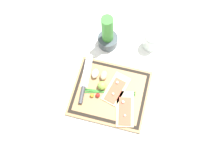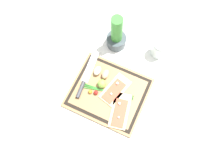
# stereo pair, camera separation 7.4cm
# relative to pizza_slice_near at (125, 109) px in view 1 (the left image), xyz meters

# --- Properties ---
(ground_plane) EXTENTS (6.00, 6.00, 0.00)m
(ground_plane) POSITION_rel_pizza_slice_near_xyz_m (-0.10, 0.07, -0.02)
(ground_plane) COLOR white
(cutting_board) EXTENTS (0.42, 0.36, 0.02)m
(cutting_board) POSITION_rel_pizza_slice_near_xyz_m (-0.10, 0.07, -0.02)
(cutting_board) COLOR #997047
(cutting_board) RESTS_ON ground_plane
(pizza_slice_near) EXTENTS (0.13, 0.22, 0.02)m
(pizza_slice_near) POSITION_rel_pizza_slice_near_xyz_m (0.00, 0.00, 0.00)
(pizza_slice_near) COLOR beige
(pizza_slice_near) RESTS_ON cutting_board
(pizza_slice_far) EXTENTS (0.14, 0.20, 0.02)m
(pizza_slice_far) POSITION_rel_pizza_slice_near_xyz_m (-0.07, 0.10, 0.00)
(pizza_slice_far) COLOR beige
(pizza_slice_far) RESTS_ON cutting_board
(knife) EXTENTS (0.06, 0.31, 0.02)m
(knife) POSITION_rel_pizza_slice_near_xyz_m (-0.26, 0.07, 0.00)
(knife) COLOR silver
(knife) RESTS_ON cutting_board
(egg_brown) EXTENTS (0.04, 0.06, 0.04)m
(egg_brown) POSITION_rel_pizza_slice_near_xyz_m (-0.16, 0.16, 0.01)
(egg_brown) COLOR tan
(egg_brown) RESTS_ON cutting_board
(egg_pink) EXTENTS (0.04, 0.06, 0.04)m
(egg_pink) POSITION_rel_pizza_slice_near_xyz_m (-0.21, 0.16, 0.01)
(egg_pink) COLOR beige
(egg_pink) RESTS_ON cutting_board
(lime) EXTENTS (0.05, 0.05, 0.05)m
(lime) POSITION_rel_pizza_slice_near_xyz_m (-0.15, 0.10, 0.02)
(lime) COLOR #7FB742
(lime) RESTS_ON cutting_board
(cherry_tomato_red) EXTENTS (0.02, 0.02, 0.02)m
(cherry_tomato_red) POSITION_rel_pizza_slice_near_xyz_m (-0.16, 0.04, 0.01)
(cherry_tomato_red) COLOR red
(cherry_tomato_red) RESTS_ON cutting_board
(cherry_tomato_yellow) EXTENTS (0.02, 0.02, 0.02)m
(cherry_tomato_yellow) POSITION_rel_pizza_slice_near_xyz_m (-0.20, 0.03, 0.01)
(cherry_tomato_yellow) COLOR gold
(cherry_tomato_yellow) RESTS_ON cutting_board
(scallion_bunch) EXTENTS (0.29, 0.08, 0.01)m
(scallion_bunch) POSITION_rel_pizza_slice_near_xyz_m (-0.11, 0.07, -0.00)
(scallion_bunch) COLOR #388433
(scallion_bunch) RESTS_ON cutting_board
(herb_pot) EXTENTS (0.12, 0.12, 0.25)m
(herb_pot) POSITION_rel_pizza_slice_near_xyz_m (-0.20, 0.38, 0.06)
(herb_pot) COLOR #3D474C
(herb_pot) RESTS_ON ground_plane
(sauce_jar) EXTENTS (0.09, 0.09, 0.11)m
(sauce_jar) POSITION_rel_pizza_slice_near_xyz_m (0.06, 0.43, 0.02)
(sauce_jar) COLOR silver
(sauce_jar) RESTS_ON ground_plane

